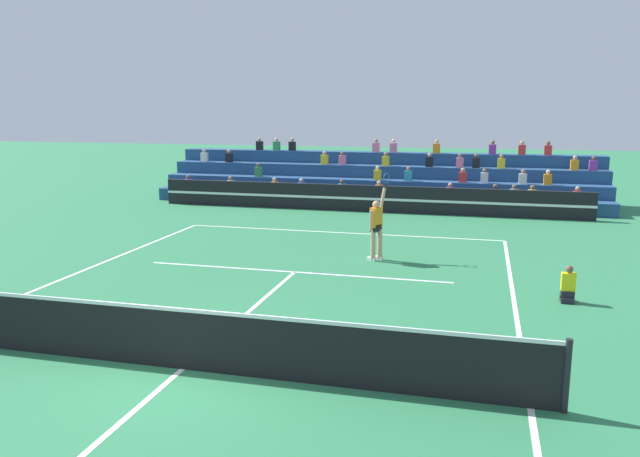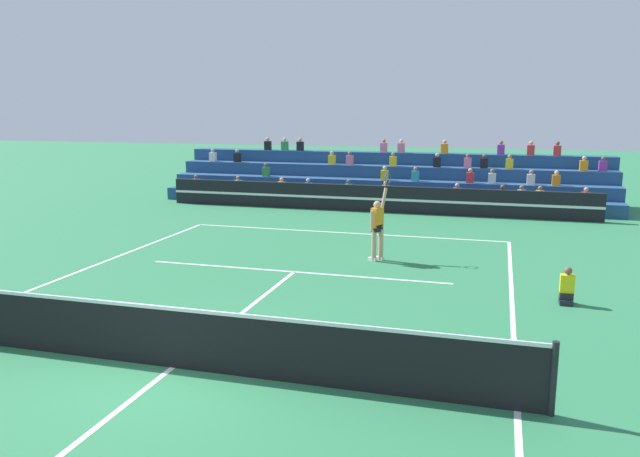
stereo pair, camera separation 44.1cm
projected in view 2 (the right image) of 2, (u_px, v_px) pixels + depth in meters
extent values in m
plane|color=#2D7A4C|center=(173.00, 368.00, 10.40)|extent=(120.00, 120.00, 0.00)
cube|color=white|center=(344.00, 233.00, 21.63)|extent=(11.00, 0.10, 0.01)
cube|color=white|center=(517.00, 411.00, 8.91)|extent=(0.10, 23.80, 0.01)
cube|color=white|center=(294.00, 272.00, 16.46)|extent=(8.25, 0.10, 0.01)
cube|color=white|center=(173.00, 367.00, 10.40)|extent=(0.10, 12.85, 0.01)
cylinder|color=black|center=(553.00, 379.00, 8.68)|extent=(0.10, 0.10, 1.10)
cube|color=black|center=(171.00, 339.00, 10.31)|extent=(11.90, 0.02, 1.00)
cube|color=white|center=(170.00, 309.00, 10.21)|extent=(11.90, 0.04, 0.06)
cube|color=black|center=(371.00, 199.00, 25.97)|extent=(18.00, 0.24, 1.10)
cube|color=white|center=(371.00, 199.00, 25.84)|extent=(18.00, 0.02, 0.10)
cube|color=navy|center=(377.00, 201.00, 27.22)|extent=(19.96, 0.95, 0.55)
cube|color=orange|center=(385.00, 190.00, 26.86)|extent=(0.32, 0.22, 0.44)
sphere|color=beige|center=(386.00, 183.00, 26.80)|extent=(0.18, 0.18, 0.18)
cube|color=red|center=(586.00, 198.00, 24.68)|extent=(0.32, 0.22, 0.44)
sphere|color=tan|center=(586.00, 190.00, 24.62)|extent=(0.18, 0.18, 0.18)
cube|color=#B2B2B7|center=(238.00, 185.00, 28.73)|extent=(0.32, 0.22, 0.44)
sphere|color=#9E7051|center=(238.00, 178.00, 28.67)|extent=(0.18, 0.18, 0.18)
cube|color=orange|center=(282.00, 187.00, 28.15)|extent=(0.32, 0.22, 0.44)
sphere|color=beige|center=(282.00, 179.00, 28.09)|extent=(0.18, 0.18, 0.18)
cube|color=#B2B2B7|center=(521.00, 195.00, 25.34)|extent=(0.32, 0.22, 0.44)
sphere|color=brown|center=(522.00, 187.00, 25.28)|extent=(0.18, 0.18, 0.18)
cube|color=#2D4CA5|center=(308.00, 188.00, 27.81)|extent=(0.32, 0.22, 0.44)
sphere|color=beige|center=(308.00, 180.00, 27.75)|extent=(0.18, 0.18, 0.18)
cube|color=black|center=(502.00, 195.00, 25.54)|extent=(0.32, 0.22, 0.44)
sphere|color=brown|center=(503.00, 187.00, 25.48)|extent=(0.18, 0.18, 0.18)
cube|color=purple|center=(196.00, 183.00, 29.31)|extent=(0.32, 0.22, 0.44)
sphere|color=brown|center=(196.00, 177.00, 29.25)|extent=(0.18, 0.18, 0.18)
cube|color=yellow|center=(540.00, 196.00, 25.15)|extent=(0.32, 0.22, 0.44)
sphere|color=brown|center=(540.00, 188.00, 25.08)|extent=(0.18, 0.18, 0.18)
cube|color=teal|center=(348.00, 189.00, 27.31)|extent=(0.32, 0.22, 0.44)
sphere|color=brown|center=(348.00, 182.00, 27.24)|extent=(0.18, 0.18, 0.18)
cube|color=purple|center=(457.00, 193.00, 26.04)|extent=(0.32, 0.22, 0.44)
sphere|color=tan|center=(457.00, 185.00, 25.98)|extent=(0.18, 0.18, 0.18)
cube|color=navy|center=(381.00, 192.00, 28.07)|extent=(19.96, 0.95, 1.10)
cube|color=orange|center=(556.00, 180.00, 25.76)|extent=(0.32, 0.22, 0.44)
sphere|color=beige|center=(557.00, 173.00, 25.70)|extent=(0.18, 0.18, 0.18)
cube|color=red|center=(470.00, 178.00, 26.70)|extent=(0.32, 0.22, 0.44)
sphere|color=tan|center=(470.00, 170.00, 26.64)|extent=(0.18, 0.18, 0.18)
cube|color=teal|center=(415.00, 176.00, 27.34)|extent=(0.32, 0.22, 0.44)
sphere|color=#9E7051|center=(415.00, 169.00, 27.28)|extent=(0.18, 0.18, 0.18)
cube|color=silver|center=(531.00, 180.00, 26.03)|extent=(0.32, 0.22, 0.44)
sphere|color=#9E7051|center=(531.00, 172.00, 25.97)|extent=(0.18, 0.18, 0.18)
cube|color=yellow|center=(385.00, 175.00, 27.71)|extent=(0.32, 0.22, 0.44)
sphere|color=beige|center=(385.00, 168.00, 27.65)|extent=(0.18, 0.18, 0.18)
cube|color=#338C4C|center=(266.00, 172.00, 29.24)|extent=(0.32, 0.22, 0.44)
sphere|color=brown|center=(266.00, 165.00, 29.18)|extent=(0.18, 0.18, 0.18)
cube|color=silver|center=(492.00, 178.00, 26.46)|extent=(0.32, 0.22, 0.44)
sphere|color=brown|center=(492.00, 171.00, 26.39)|extent=(0.18, 0.18, 0.18)
cube|color=navy|center=(385.00, 183.00, 28.91)|extent=(19.96, 0.95, 1.65)
cube|color=pink|center=(350.00, 160.00, 29.00)|extent=(0.32, 0.22, 0.44)
sphere|color=brown|center=(350.00, 153.00, 28.94)|extent=(0.18, 0.18, 0.18)
cube|color=black|center=(484.00, 163.00, 27.35)|extent=(0.32, 0.22, 0.44)
sphere|color=brown|center=(484.00, 156.00, 27.29)|extent=(0.18, 0.18, 0.18)
cube|color=yellow|center=(393.00, 161.00, 28.44)|extent=(0.32, 0.22, 0.44)
sphere|color=#9E7051|center=(393.00, 154.00, 28.38)|extent=(0.18, 0.18, 0.18)
cube|color=pink|center=(468.00, 163.00, 27.54)|extent=(0.32, 0.22, 0.44)
sphere|color=brown|center=(468.00, 156.00, 27.48)|extent=(0.18, 0.18, 0.18)
cube|color=orange|center=(584.00, 166.00, 26.24)|extent=(0.32, 0.22, 0.44)
sphere|color=tan|center=(584.00, 158.00, 26.18)|extent=(0.18, 0.18, 0.18)
cube|color=black|center=(237.00, 158.00, 30.54)|extent=(0.32, 0.22, 0.44)
sphere|color=tan|center=(237.00, 151.00, 30.48)|extent=(0.18, 0.18, 0.18)
cube|color=black|center=(437.00, 162.00, 27.90)|extent=(0.32, 0.22, 0.44)
sphere|color=tan|center=(437.00, 155.00, 27.84)|extent=(0.18, 0.18, 0.18)
cube|color=yellow|center=(332.00, 160.00, 29.23)|extent=(0.32, 0.22, 0.44)
sphere|color=tan|center=(332.00, 153.00, 29.17)|extent=(0.18, 0.18, 0.18)
cube|color=yellow|center=(509.00, 164.00, 27.06)|extent=(0.32, 0.22, 0.44)
sphere|color=#9E7051|center=(510.00, 157.00, 27.00)|extent=(0.18, 0.18, 0.18)
cube|color=silver|center=(213.00, 157.00, 30.89)|extent=(0.32, 0.22, 0.44)
sphere|color=tan|center=(213.00, 151.00, 30.83)|extent=(0.18, 0.18, 0.18)
cube|color=purple|center=(603.00, 166.00, 26.04)|extent=(0.32, 0.22, 0.44)
sphere|color=brown|center=(603.00, 158.00, 25.98)|extent=(0.18, 0.18, 0.18)
cube|color=navy|center=(389.00, 175.00, 29.75)|extent=(19.96, 0.95, 2.20)
cube|color=pink|center=(384.00, 148.00, 29.40)|extent=(0.32, 0.22, 0.44)
sphere|color=#9E7051|center=(384.00, 141.00, 29.34)|extent=(0.18, 0.18, 0.18)
cube|color=black|center=(268.00, 146.00, 30.99)|extent=(0.32, 0.22, 0.44)
sphere|color=tan|center=(268.00, 139.00, 30.93)|extent=(0.18, 0.18, 0.18)
cube|color=orange|center=(445.00, 149.00, 28.63)|extent=(0.32, 0.22, 0.44)
sphere|color=tan|center=(445.00, 142.00, 28.57)|extent=(0.18, 0.18, 0.18)
cube|color=#338C4C|center=(285.00, 146.00, 30.75)|extent=(0.32, 0.22, 0.44)
sphere|color=beige|center=(285.00, 139.00, 30.69)|extent=(0.18, 0.18, 0.18)
cube|color=red|center=(531.00, 150.00, 27.61)|extent=(0.32, 0.22, 0.44)
sphere|color=tan|center=(531.00, 143.00, 27.55)|extent=(0.18, 0.18, 0.18)
cube|color=purple|center=(501.00, 150.00, 27.96)|extent=(0.32, 0.22, 0.44)
sphere|color=brown|center=(501.00, 142.00, 27.90)|extent=(0.18, 0.18, 0.18)
cube|color=red|center=(557.00, 151.00, 27.31)|extent=(0.32, 0.22, 0.44)
sphere|color=brown|center=(558.00, 143.00, 27.25)|extent=(0.18, 0.18, 0.18)
cube|color=black|center=(300.00, 146.00, 30.53)|extent=(0.32, 0.22, 0.44)
sphere|color=tan|center=(300.00, 140.00, 30.47)|extent=(0.18, 0.18, 0.18)
cube|color=pink|center=(401.00, 148.00, 29.18)|extent=(0.32, 0.22, 0.44)
sphere|color=beige|center=(401.00, 141.00, 29.12)|extent=(0.18, 0.18, 0.18)
cube|color=black|center=(566.00, 301.00, 13.76)|extent=(0.28, 0.36, 0.12)
cube|color=black|center=(566.00, 296.00, 13.74)|extent=(0.28, 0.24, 0.18)
cube|color=yellow|center=(567.00, 284.00, 13.68)|extent=(0.30, 0.18, 0.40)
sphere|color=brown|center=(568.00, 271.00, 13.63)|extent=(0.17, 0.17, 0.17)
cylinder|color=tan|center=(374.00, 245.00, 17.57)|extent=(0.14, 0.14, 0.90)
cylinder|color=tan|center=(381.00, 245.00, 17.68)|extent=(0.14, 0.14, 0.90)
cube|color=black|center=(377.00, 228.00, 17.53)|extent=(0.32, 0.37, 0.20)
cube|color=orange|center=(377.00, 217.00, 17.48)|extent=(0.34, 0.41, 0.56)
sphere|color=tan|center=(377.00, 205.00, 17.41)|extent=(0.22, 0.22, 0.22)
cube|color=white|center=(373.00, 259.00, 17.67)|extent=(0.29, 0.22, 0.09)
cube|color=white|center=(379.00, 258.00, 17.78)|extent=(0.29, 0.22, 0.09)
cylinder|color=tan|center=(372.00, 221.00, 17.31)|extent=(0.09, 0.09, 0.56)
cylinder|color=tan|center=(384.00, 198.00, 17.61)|extent=(0.19, 0.28, 0.60)
cylinder|color=black|center=(387.00, 185.00, 17.62)|extent=(0.07, 0.10, 0.22)
torus|color=#1E4C99|center=(388.00, 178.00, 17.63)|extent=(0.19, 0.36, 0.39)
sphere|color=#C6DB33|center=(109.00, 332.00, 11.93)|extent=(0.07, 0.07, 0.07)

